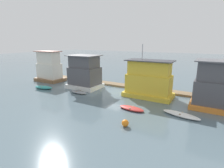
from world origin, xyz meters
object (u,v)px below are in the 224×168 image
Objects in this scene: houseboat_orange at (217,87)px; dinghy_teal at (43,87)px; houseboat_brown at (49,68)px; houseboat_yellow at (149,80)px; dinghy_white at (181,115)px; mooring_post_far_left at (147,88)px; dinghy_grey at (79,92)px; houseboat_white at (85,73)px; dinghy_red at (132,108)px; buoy_orange at (125,123)px.

dinghy_teal is (-24.08, -4.29, -2.33)m from houseboat_orange.
houseboat_yellow is at bearing 0.00° from houseboat_brown.
houseboat_brown is at bearing 169.43° from dinghy_white.
mooring_post_far_left is (-9.00, 2.51, -1.94)m from houseboat_orange.
mooring_post_far_left is (8.54, 5.79, 0.46)m from dinghy_grey.
houseboat_white is 11.98m from dinghy_red.
mooring_post_far_left is at bearing 34.14° from dinghy_grey.
dinghy_red is (19.78, -5.58, -2.38)m from houseboat_brown.
mooring_post_far_left is (-6.09, 6.87, 0.44)m from dinghy_white.
mooring_post_far_left is (9.69, 2.82, -1.84)m from houseboat_white.
dinghy_white is (5.13, 0.93, 0.02)m from dinghy_red.
buoy_orange reaches higher than dinghy_red.
buoy_orange is at bearing -129.69° from dinghy_white.
mooring_post_far_left is at bearing 113.54° from houseboat_yellow.
mooring_post_far_left is at bearing 99.98° from buoy_orange.
dinghy_white is at bearing -14.38° from houseboat_white.
dinghy_red is 4.07m from buoy_orange.
houseboat_yellow is 2.12× the size of dinghy_teal.
houseboat_yellow reaches higher than houseboat_white.
dinghy_grey is at bearing 175.78° from dinghy_white.
houseboat_yellow is 1.30× the size of houseboat_orange.
houseboat_white reaches higher than buoy_orange.
houseboat_brown is at bearing 179.40° from houseboat_orange.
houseboat_orange is (8.04, -0.29, 0.25)m from houseboat_yellow.
mooring_post_far_left reaches higher than dinghy_white.
houseboat_brown is 23.05m from buoy_orange.
houseboat_white is (9.13, -0.60, -0.08)m from houseboat_brown.
houseboat_yellow is at bearing 177.92° from houseboat_orange.
houseboat_white is 8.22× the size of buoy_orange.
dinghy_white is at bearing -42.23° from houseboat_yellow.
dinghy_teal is at bearing -169.89° from houseboat_orange.
houseboat_brown is 1.87× the size of dinghy_red.
houseboat_brown is at bearing 176.21° from houseboat_white.
buoy_orange is (1.10, -3.92, 0.15)m from dinghy_red.
houseboat_yellow is (19.79, 0.00, -0.23)m from houseboat_brown.
dinghy_teal is 16.55m from mooring_post_far_left.
dinghy_white is at bearing -4.22° from dinghy_grey.
dinghy_white reaches higher than dinghy_grey.
buoy_orange is (1.10, -9.50, -2.00)m from houseboat_yellow.
mooring_post_far_left is 11.90m from buoy_orange.
dinghy_white is at bearing 10.30° from dinghy_red.
houseboat_white is at bearing -163.75° from mooring_post_far_left.
houseboat_white is 10.26m from mooring_post_far_left.
houseboat_white is 16.45m from dinghy_white.
houseboat_brown is 6.35m from dinghy_teal.
dinghy_grey is at bearing -145.86° from mooring_post_far_left.
dinghy_grey is 14.67m from dinghy_white.
houseboat_white is 1.59× the size of dinghy_teal.
dinghy_teal is at bearing -50.79° from houseboat_brown.
buoy_orange reaches higher than dinghy_teal.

